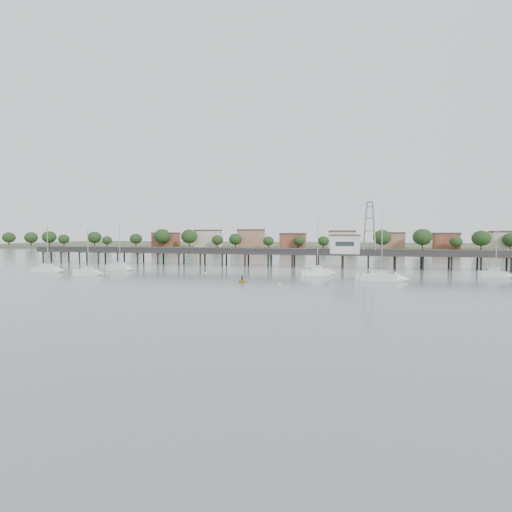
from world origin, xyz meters
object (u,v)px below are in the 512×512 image
at_px(sailboat_c, 321,272).
at_px(sailboat_b, 122,268).
at_px(sailboat_f, 91,272).
at_px(pier, 258,253).
at_px(sailboat_d, 388,278).
at_px(white_tender, 117,264).
at_px(sailboat_a, 51,270).
at_px(lattice_tower, 370,228).
at_px(sailboat_e, 498,275).
at_px(yellow_dinghy, 242,282).

distance_m(sailboat_c, sailboat_b, 51.43).
xyz_separation_m(sailboat_c, sailboat_b, (-51.42, -0.62, 0.01)).
bearing_deg(sailboat_f, pier, 42.86).
relative_size(sailboat_d, white_tender, 4.31).
xyz_separation_m(sailboat_a, sailboat_d, (80.10, 0.86, -0.01)).
distance_m(lattice_tower, sailboat_a, 83.56).
bearing_deg(sailboat_d, sailboat_e, 31.27).
bearing_deg(sailboat_b, sailboat_e, 7.99).
height_order(sailboat_a, sailboat_f, sailboat_a).
height_order(sailboat_a, sailboat_e, sailboat_a).
distance_m(sailboat_a, sailboat_d, 80.11).
height_order(pier, lattice_tower, lattice_tower).
xyz_separation_m(sailboat_f, yellow_dinghy, (37.88, -4.97, -0.65)).
xyz_separation_m(sailboat_d, sailboat_b, (-65.79, 8.20, 0.02)).
xyz_separation_m(lattice_tower, sailboat_f, (-62.50, -35.58, -10.45)).
bearing_deg(pier, sailboat_c, -46.69).
xyz_separation_m(lattice_tower, sailboat_d, (3.40, -30.60, -10.47)).
xyz_separation_m(sailboat_d, yellow_dinghy, (-28.03, -9.95, -0.63)).
bearing_deg(sailboat_f, sailboat_e, 5.04).
height_order(sailboat_d, sailboat_f, sailboat_d).
bearing_deg(yellow_dinghy, sailboat_c, 31.16).
xyz_separation_m(sailboat_b, white_tender, (-10.22, 13.70, -0.22)).
relative_size(sailboat_c, white_tender, 3.74).
bearing_deg(white_tender, yellow_dinghy, -27.14).
height_order(pier, sailboat_d, sailboat_d).
relative_size(lattice_tower, sailboat_a, 1.22).
bearing_deg(sailboat_f, sailboat_a, 157.75).
distance_m(sailboat_a, yellow_dinghy, 52.87).
relative_size(pier, sailboat_a, 11.79).
distance_m(sailboat_c, white_tender, 63.01).
height_order(sailboat_d, sailboat_e, sailboat_d).
relative_size(sailboat_e, sailboat_b, 0.89).
bearing_deg(yellow_dinghy, lattice_tower, 35.92).
bearing_deg(white_tender, pier, 18.39).
distance_m(lattice_tower, sailboat_c, 26.53).
bearing_deg(sailboat_b, sailboat_f, -85.33).
relative_size(lattice_tower, sailboat_d, 0.98).
relative_size(pier, sailboat_c, 10.90).
height_order(sailboat_a, sailboat_b, sailboat_a).
bearing_deg(sailboat_f, white_tender, 104.54).
bearing_deg(white_tender, sailboat_e, 1.15).
distance_m(sailboat_a, sailboat_b, 16.94).
height_order(pier, sailboat_b, sailboat_b).
bearing_deg(sailboat_b, pier, 41.09).
relative_size(sailboat_d, sailboat_f, 1.43).
distance_m(lattice_tower, sailboat_e, 34.27).
xyz_separation_m(sailboat_d, sailboat_f, (-65.90, -4.98, 0.02)).
bearing_deg(pier, lattice_tower, 0.00).
relative_size(sailboat_e, sailboat_f, 1.00).
height_order(sailboat_e, sailboat_b, sailboat_b).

